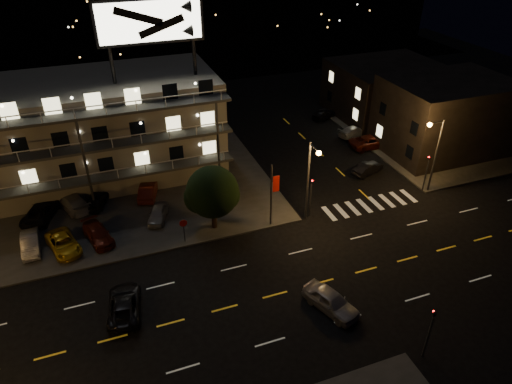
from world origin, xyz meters
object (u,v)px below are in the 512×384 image
object	(u,v)px
road_car_east	(331,301)
road_car_west	(124,305)
lot_car_7	(72,202)
tree	(212,193)
lot_car_2	(63,243)
side_car_0	(368,168)
lot_car_4	(158,214)

from	to	relation	value
road_car_east	road_car_west	bearing A→B (deg)	140.09
lot_car_7	tree	bearing A→B (deg)	123.86
lot_car_2	side_car_0	bearing A→B (deg)	-12.60
lot_car_4	side_car_0	distance (m)	23.22
road_car_east	lot_car_7	bearing A→B (deg)	109.90
lot_car_7	road_car_west	distance (m)	15.56
side_car_0	road_car_east	size ratio (longest dim) A/B	0.86
lot_car_2	road_car_west	bearing A→B (deg)	-82.87
lot_car_2	tree	bearing A→B (deg)	-23.21
lot_car_7	road_car_east	size ratio (longest dim) A/B	1.10
lot_car_2	side_car_0	size ratio (longest dim) A/B	1.16
lot_car_4	side_car_0	size ratio (longest dim) A/B	0.93
tree	road_car_east	distance (m)	13.88
road_car_west	tree	bearing A→B (deg)	-131.20
lot_car_7	side_car_0	distance (m)	30.85
side_car_0	lot_car_7	bearing A→B (deg)	64.63
lot_car_7	lot_car_2	bearing A→B (deg)	58.58
tree	road_car_east	bearing A→B (deg)	-67.02
lot_car_4	tree	bearing A→B (deg)	-11.94
tree	road_car_east	size ratio (longest dim) A/B	1.36
lot_car_4	road_car_east	distance (m)	18.36
tree	lot_car_2	size ratio (longest dim) A/B	1.36
lot_car_4	road_car_east	world-z (taller)	road_car_east
lot_car_7	side_car_0	bearing A→B (deg)	149.59
lot_car_7	road_car_east	bearing A→B (deg)	107.16
lot_car_2	side_car_0	xyz separation A→B (m)	(31.52, 2.61, -0.14)
tree	lot_car_4	distance (m)	6.25
side_car_0	lot_car_4	bearing A→B (deg)	73.91
tree	side_car_0	bearing A→B (deg)	11.92
lot_car_4	road_car_west	size ratio (longest dim) A/B	0.75
lot_car_4	road_car_east	bearing A→B (deg)	-35.99
side_car_0	road_car_east	world-z (taller)	road_car_east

